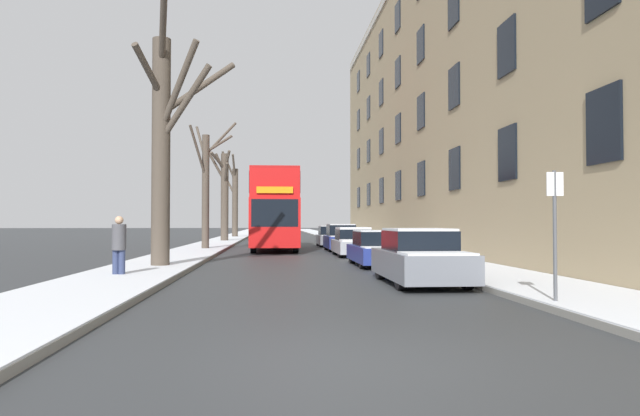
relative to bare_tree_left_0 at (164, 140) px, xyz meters
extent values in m
plane|color=#303335|center=(4.79, -13.00, -4.37)|extent=(320.00, 320.00, 0.00)
cube|color=gray|center=(-0.43, 40.00, -4.31)|extent=(2.88, 130.00, 0.13)
cube|color=silver|center=(-0.43, 40.00, -4.23)|extent=(2.85, 130.00, 0.03)
cube|color=gray|center=(10.01, 40.00, -4.31)|extent=(2.88, 130.00, 0.13)
cube|color=silver|center=(10.01, 40.00, -4.23)|extent=(2.85, 130.00, 0.03)
cube|color=tan|center=(15.96, 12.49, 4.46)|extent=(9.00, 50.20, 17.68)
cube|color=black|center=(11.43, -6.84, -0.48)|extent=(0.08, 1.40, 1.80)
cube|color=black|center=(11.43, -1.32, -0.48)|extent=(0.08, 1.40, 1.80)
cube|color=black|center=(11.43, 4.20, -0.48)|extent=(0.08, 1.40, 1.80)
cube|color=black|center=(11.43, 9.73, -0.48)|extent=(0.08, 1.40, 1.80)
cube|color=black|center=(11.43, 15.25, -0.48)|extent=(0.08, 1.40, 1.80)
cube|color=black|center=(11.43, 20.77, -0.48)|extent=(0.08, 1.40, 1.80)
cube|color=black|center=(11.43, 26.29, -0.48)|extent=(0.08, 1.40, 1.80)
cube|color=black|center=(11.43, 31.82, -0.48)|extent=(0.08, 1.40, 1.80)
cube|color=black|center=(11.43, -1.32, 3.05)|extent=(0.08, 1.40, 1.80)
cube|color=black|center=(11.43, 4.20, 3.05)|extent=(0.08, 1.40, 1.80)
cube|color=black|center=(11.43, 9.73, 3.05)|extent=(0.08, 1.40, 1.80)
cube|color=black|center=(11.43, 15.25, 3.05)|extent=(0.08, 1.40, 1.80)
cube|color=black|center=(11.43, 20.77, 3.05)|extent=(0.08, 1.40, 1.80)
cube|color=black|center=(11.43, 26.29, 3.05)|extent=(0.08, 1.40, 1.80)
cube|color=black|center=(11.43, 31.82, 3.05)|extent=(0.08, 1.40, 1.80)
cube|color=black|center=(11.43, 4.20, 6.59)|extent=(0.08, 1.40, 1.80)
cube|color=black|center=(11.43, 9.73, 6.59)|extent=(0.08, 1.40, 1.80)
cube|color=black|center=(11.43, 15.25, 6.59)|extent=(0.08, 1.40, 1.80)
cube|color=black|center=(11.43, 20.77, 6.59)|extent=(0.08, 1.40, 1.80)
cube|color=black|center=(11.43, 26.29, 6.59)|extent=(0.08, 1.40, 1.80)
cube|color=black|center=(11.43, 31.82, 6.59)|extent=(0.08, 1.40, 1.80)
cube|color=black|center=(11.43, 15.25, 10.12)|extent=(0.08, 1.40, 1.80)
cube|color=black|center=(11.43, 20.77, 10.12)|extent=(0.08, 1.40, 1.80)
cube|color=black|center=(11.43, 26.29, 10.12)|extent=(0.08, 1.40, 1.80)
cube|color=black|center=(11.43, 31.82, 10.12)|extent=(0.08, 1.40, 1.80)
cylinder|color=#4C4238|center=(-0.11, 0.08, -0.44)|extent=(0.62, 0.62, 7.86)
cylinder|color=#4C4238|center=(0.09, -0.80, 3.43)|extent=(0.64, 1.93, 1.81)
cylinder|color=#4C4238|center=(-0.37, -0.74, 2.16)|extent=(0.76, 1.82, 1.43)
cylinder|color=#4C4238|center=(0.57, -0.62, 1.70)|extent=(1.63, 1.67, 2.78)
cylinder|color=#4C4238|center=(0.75, -0.43, 1.18)|extent=(1.97, 1.29, 2.45)
cylinder|color=#4C4238|center=(1.06, 0.60, 1.93)|extent=(2.55, 1.31, 2.19)
cylinder|color=#4C4238|center=(-0.11, 12.79, -1.11)|extent=(0.41, 0.41, 6.53)
cylinder|color=#4C4238|center=(0.67, 13.54, 2.08)|extent=(1.72, 1.67, 2.16)
cylinder|color=#4C4238|center=(-0.43, 13.34, 1.74)|extent=(0.84, 1.29, 2.15)
cylinder|color=#4C4238|center=(0.60, 13.08, 1.69)|extent=(1.53, 0.75, 1.14)
cylinder|color=#4C4238|center=(-0.45, 12.10, 1.11)|extent=(0.86, 1.55, 2.79)
cylinder|color=#4C4238|center=(-0.22, 26.59, -0.81)|extent=(0.61, 0.61, 7.13)
cylinder|color=#4C4238|center=(0.00, 26.13, 2.14)|extent=(0.70, 1.17, 1.60)
cylinder|color=#4C4238|center=(-1.03, 26.28, 2.03)|extent=(1.88, 0.88, 3.08)
cylinder|color=#4C4238|center=(-0.69, 25.92, 2.11)|extent=(1.19, 1.56, 1.35)
cylinder|color=#4C4238|center=(-0.55, 26.36, 1.94)|extent=(0.95, 0.74, 1.62)
cylinder|color=#4C4238|center=(-0.08, 25.96, 1.08)|extent=(0.52, 1.47, 1.72)
cylinder|color=#4C4238|center=(-0.26, 39.66, -0.80)|extent=(0.61, 0.61, 7.14)
cylinder|color=#4C4238|center=(-0.87, 39.16, 2.98)|extent=(1.50, 1.29, 3.00)
cylinder|color=#4C4238|center=(-0.33, 38.89, 2.91)|extent=(0.37, 1.74, 2.47)
cylinder|color=#4C4238|center=(-0.24, 40.96, 0.32)|extent=(0.26, 2.70, 1.69)
cylinder|color=#4C4238|center=(-0.76, 40.10, 0.93)|extent=(1.28, 1.15, 2.02)
cube|color=red|center=(3.76, 13.77, -2.79)|extent=(2.56, 10.58, 2.50)
cube|color=red|center=(3.76, 13.77, -0.80)|extent=(2.51, 10.37, 1.47)
cube|color=#B31212|center=(3.76, 13.77, -0.01)|extent=(2.51, 10.37, 0.12)
cube|color=black|center=(3.76, 13.77, -2.31)|extent=(2.59, 9.31, 1.30)
cube|color=black|center=(3.76, 13.77, -0.73)|extent=(2.59, 9.31, 1.11)
cube|color=black|center=(3.76, 8.50, -2.31)|extent=(2.30, 0.06, 1.36)
cube|color=orange|center=(3.76, 8.49, -1.17)|extent=(1.79, 0.05, 0.32)
cylinder|color=black|center=(2.65, 10.60, -3.87)|extent=(0.30, 1.01, 1.01)
cylinder|color=black|center=(4.87, 10.60, -3.87)|extent=(0.30, 1.01, 1.01)
cylinder|color=black|center=(2.65, 16.74, -3.87)|extent=(0.30, 1.01, 1.01)
cylinder|color=black|center=(4.87, 16.74, -3.87)|extent=(0.30, 1.01, 1.01)
cube|color=slate|center=(7.51, -4.99, -3.86)|extent=(1.83, 4.28, 0.68)
cube|color=black|center=(7.51, -4.82, -3.26)|extent=(1.57, 2.14, 0.53)
cube|color=silver|center=(7.51, -4.82, -2.96)|extent=(1.54, 2.04, 0.06)
cube|color=silver|center=(7.51, -6.51, -3.50)|extent=(1.65, 1.12, 0.05)
cylinder|color=black|center=(6.70, -6.28, -4.03)|extent=(0.20, 0.68, 0.68)
cylinder|color=black|center=(8.31, -6.28, -4.03)|extent=(0.20, 0.68, 0.68)
cylinder|color=black|center=(6.70, -3.70, -4.03)|extent=(0.20, 0.68, 0.68)
cylinder|color=black|center=(8.31, -3.70, -4.03)|extent=(0.20, 0.68, 0.68)
cube|color=navy|center=(7.51, 1.26, -3.92)|extent=(1.70, 4.33, 0.56)
cube|color=black|center=(7.51, 1.43, -3.38)|extent=(1.46, 2.16, 0.53)
cube|color=silver|center=(7.51, 1.43, -3.09)|extent=(1.42, 2.06, 0.04)
cube|color=silver|center=(7.51, -0.28, -3.63)|extent=(1.53, 1.13, 0.04)
cylinder|color=black|center=(6.77, -0.04, -4.04)|extent=(0.20, 0.66, 0.66)
cylinder|color=black|center=(8.25, -0.04, -4.04)|extent=(0.20, 0.66, 0.66)
cylinder|color=black|center=(6.77, 2.55, -4.04)|extent=(0.20, 0.66, 0.66)
cylinder|color=black|center=(8.25, 2.55, -4.04)|extent=(0.20, 0.66, 0.66)
cube|color=#9EA3AD|center=(7.51, 7.45, -3.91)|extent=(1.75, 4.25, 0.58)
cube|color=black|center=(7.51, 7.62, -3.36)|extent=(1.51, 2.13, 0.52)
cube|color=silver|center=(7.51, 7.62, -3.05)|extent=(1.47, 2.02, 0.10)
cube|color=silver|center=(7.51, 5.94, -3.59)|extent=(1.58, 1.11, 0.08)
cylinder|color=black|center=(6.74, 6.18, -4.06)|extent=(0.20, 0.63, 0.63)
cylinder|color=black|center=(8.28, 6.18, -4.06)|extent=(0.20, 0.63, 0.63)
cylinder|color=black|center=(6.74, 8.73, -4.06)|extent=(0.20, 0.63, 0.63)
cylinder|color=black|center=(8.28, 8.73, -4.06)|extent=(0.20, 0.63, 0.63)
cube|color=navy|center=(7.51, 12.37, -3.87)|extent=(1.71, 3.93, 0.66)
cube|color=black|center=(7.51, 12.53, -3.23)|extent=(1.47, 1.97, 0.62)
cube|color=silver|center=(7.51, 12.53, -2.89)|extent=(1.43, 1.87, 0.06)
cube|color=silver|center=(7.51, 10.98, -3.52)|extent=(1.53, 1.03, 0.05)
cylinder|color=black|center=(6.77, 11.19, -4.06)|extent=(0.20, 0.63, 0.63)
cylinder|color=black|center=(8.25, 11.19, -4.06)|extent=(0.20, 0.63, 0.63)
cylinder|color=black|center=(6.77, 13.55, -4.06)|extent=(0.20, 0.63, 0.63)
cylinder|color=black|center=(8.25, 13.55, -4.06)|extent=(0.20, 0.63, 0.63)
cube|color=slate|center=(7.51, 18.12, -3.91)|extent=(1.75, 4.11, 0.59)
cube|color=black|center=(7.51, 18.29, -3.33)|extent=(1.50, 2.06, 0.58)
cube|color=silver|center=(7.51, 18.29, -3.02)|extent=(1.47, 1.95, 0.04)
cube|color=silver|center=(7.51, 16.66, -3.60)|extent=(1.57, 1.07, 0.03)
cylinder|color=black|center=(6.74, 16.89, -4.04)|extent=(0.20, 0.67, 0.67)
cylinder|color=black|center=(8.27, 16.89, -4.04)|extent=(0.20, 0.67, 0.67)
cylinder|color=black|center=(6.74, 19.36, -4.04)|extent=(0.20, 0.67, 0.67)
cylinder|color=black|center=(8.27, 19.36, -4.04)|extent=(0.20, 0.67, 0.67)
cube|color=#9EA3AD|center=(3.49, 25.74, -3.12)|extent=(1.94, 4.89, 2.06)
cube|color=black|center=(3.49, 23.31, -2.65)|extent=(1.71, 0.06, 0.91)
cylinder|color=black|center=(2.64, 24.17, -4.03)|extent=(0.22, 0.68, 0.68)
cylinder|color=black|center=(4.34, 24.17, -4.03)|extent=(0.22, 0.68, 0.68)
cylinder|color=black|center=(2.64, 27.30, -4.03)|extent=(0.22, 0.68, 0.68)
cylinder|color=black|center=(4.34, 27.30, -4.03)|extent=(0.22, 0.68, 0.68)
cylinder|color=navy|center=(-0.51, -3.26, -3.96)|extent=(0.18, 0.18, 0.83)
cylinder|color=navy|center=(-0.68, -3.23, -3.96)|extent=(0.18, 0.18, 0.83)
cylinder|color=#47474C|center=(-0.60, -3.25, -3.18)|extent=(0.39, 0.39, 0.72)
sphere|color=tan|center=(-0.60, -3.25, -2.71)|extent=(0.23, 0.23, 0.23)
cylinder|color=#4C4F54|center=(8.87, -9.45, -3.09)|extent=(0.07, 0.07, 2.56)
cube|color=silver|center=(8.87, -9.47, -2.06)|extent=(0.32, 0.02, 0.44)
camera|label=1|loc=(3.70, -19.56, -2.77)|focal=32.00mm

